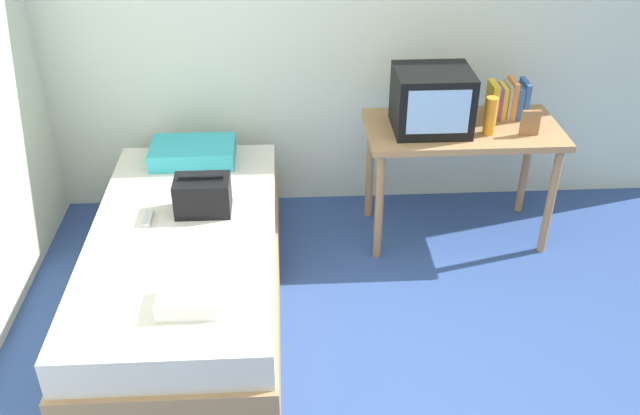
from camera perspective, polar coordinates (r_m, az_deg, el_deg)
ground_plane at (r=3.43m, az=5.32°, el=-16.06°), size 8.00×8.00×0.00m
wall_back at (r=4.46m, az=2.62°, el=15.76°), size 5.20×0.10×2.60m
bed at (r=3.87m, az=-10.87°, el=-4.99°), size 1.00×2.00×0.51m
desk at (r=4.31m, az=11.56°, el=5.38°), size 1.16×0.60×0.76m
tv at (r=4.13m, az=9.18°, el=8.70°), size 0.44×0.39×0.36m
water_bottle at (r=4.16m, az=13.83°, el=7.32°), size 0.07×0.07×0.23m
book_row at (r=4.42m, az=15.14°, el=8.53°), size 0.23×0.17×0.24m
picture_frame at (r=4.22m, az=16.90°, el=6.68°), size 0.11×0.02×0.15m
pillow at (r=4.37m, az=-10.39°, el=4.48°), size 0.51×0.33×0.11m
handbag at (r=3.81m, az=-9.62°, el=1.00°), size 0.30×0.20×0.22m
magazine at (r=3.51m, az=-14.59°, el=-4.55°), size 0.21×0.29×0.01m
remote_dark at (r=3.27m, az=-8.61°, el=-6.67°), size 0.04×0.16×0.02m
remote_silver at (r=3.84m, az=-13.97°, el=-0.87°), size 0.04×0.14×0.02m
folded_towel at (r=3.19m, az=-10.71°, el=-7.41°), size 0.28×0.22×0.08m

